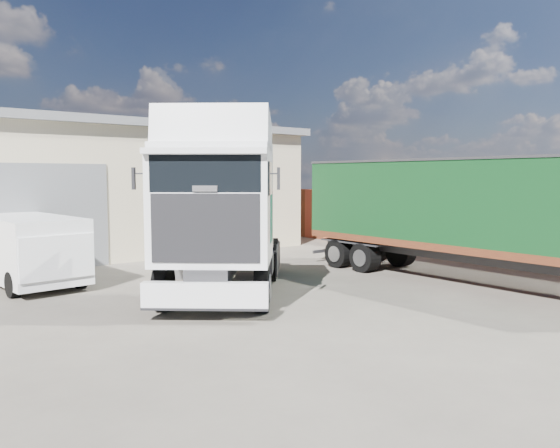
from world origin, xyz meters
TOP-DOWN VIEW (x-y plane):
  - ground at (0.00, 0.00)m, footprint 120.00×120.00m
  - brick_boundary_wall at (11.50, 6.00)m, footprint 0.35×26.00m
  - tractor_unit at (0.32, 2.82)m, footprint 6.55×7.13m
  - box_trailer at (7.19, 0.31)m, footprint 2.52×11.14m
  - panel_van at (-3.15, 7.81)m, footprint 2.45×5.07m

SIDE VIEW (x-z plane):
  - ground at x=0.00m, z-range 0.00..0.00m
  - panel_van at x=-3.15m, z-range 0.03..2.04m
  - brick_boundary_wall at x=11.50m, z-range 0.00..2.50m
  - tractor_unit at x=0.32m, z-range -0.38..4.42m
  - box_trailer at x=7.19m, z-range 0.40..4.10m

